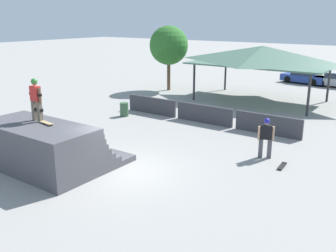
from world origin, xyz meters
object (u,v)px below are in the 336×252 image
at_px(tree_beside_pavilion, 169,45).
at_px(parked_car_blue, 304,77).
at_px(skateboard_on_deck, 47,123).
at_px(skateboard_on_ground, 282,166).
at_px(bystander_walking, 266,135).
at_px(skater_on_deck, 36,97).
at_px(trash_bin, 124,109).

xyz_separation_m(tree_beside_pavilion, parked_car_blue, (8.36, 9.99, -3.10)).
distance_m(skateboard_on_deck, skateboard_on_ground, 9.60).
xyz_separation_m(bystander_walking, parked_car_blue, (-4.29, 20.67, -0.45)).
relative_size(skater_on_deck, tree_beside_pavilion, 0.33).
height_order(bystander_walking, skateboard_on_ground, bystander_walking).
bearing_deg(parked_car_blue, trash_bin, -96.04).
height_order(skateboard_on_deck, bystander_walking, skateboard_on_deck).
distance_m(skater_on_deck, parked_car_blue, 26.99).
relative_size(bystander_walking, trash_bin, 2.10).
relative_size(skateboard_on_deck, bystander_walking, 0.47).
bearing_deg(parked_car_blue, tree_beside_pavilion, -119.58).
height_order(skater_on_deck, bystander_walking, skater_on_deck).
bearing_deg(trash_bin, bystander_walking, -10.85).
height_order(skateboard_on_ground, trash_bin, trash_bin).
bearing_deg(bystander_walking, parked_car_blue, -107.52).
height_order(skater_on_deck, trash_bin, skater_on_deck).
xyz_separation_m(skateboard_on_ground, tree_beside_pavilion, (-13.65, 11.28, 3.64)).
xyz_separation_m(skater_on_deck, parked_car_blue, (3.03, 26.72, -2.25)).
relative_size(skateboard_on_ground, parked_car_blue, 0.20).
height_order(skateboard_on_deck, trash_bin, skateboard_on_deck).
bearing_deg(skater_on_deck, parked_car_blue, 84.40).
bearing_deg(tree_beside_pavilion, skateboard_on_ground, -39.56).
relative_size(bystander_walking, tree_beside_pavilion, 0.34).
bearing_deg(skateboard_on_deck, skater_on_deck, -179.93).
relative_size(bystander_walking, parked_car_blue, 0.41).
height_order(skateboard_on_deck, skateboard_on_ground, skateboard_on_deck).
xyz_separation_m(skater_on_deck, skateboard_on_ground, (8.32, 5.46, -2.80)).
xyz_separation_m(skater_on_deck, skateboard_on_deck, (0.72, -0.11, -0.94)).
distance_m(skater_on_deck, trash_bin, 8.67).
distance_m(tree_beside_pavilion, trash_bin, 9.81).
bearing_deg(skateboard_on_ground, parked_car_blue, 9.89).
distance_m(skater_on_deck, skateboard_on_deck, 1.19).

